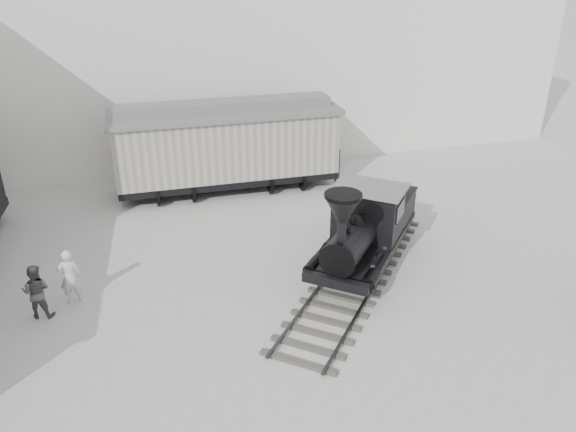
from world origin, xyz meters
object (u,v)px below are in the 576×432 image
object	(u,v)px
boxcar	(226,144)
visitor_b	(36,291)
locomotive	(364,233)
visitor_a	(70,276)

from	to	relation	value
boxcar	visitor_b	world-z (taller)	boxcar
locomotive	visitor_b	bearing A→B (deg)	-139.60
locomotive	visitor_b	xyz separation A→B (m)	(-9.64, -0.08, -0.43)
boxcar	visitor_a	world-z (taller)	boxcar
locomotive	boxcar	bearing A→B (deg)	151.09
boxcar	visitor_b	bearing A→B (deg)	-130.63
locomotive	visitor_a	distance (m)	8.81
locomotive	boxcar	size ratio (longest dim) A/B	0.92
boxcar	visitor_a	xyz separation A→B (m)	(-5.83, -7.24, -1.15)
boxcar	visitor_b	xyz separation A→B (m)	(-6.68, -7.72, -1.20)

